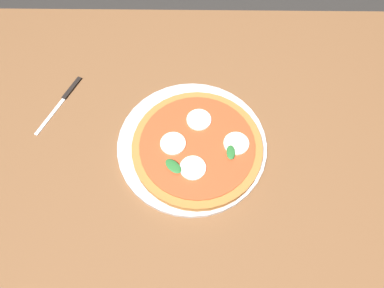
% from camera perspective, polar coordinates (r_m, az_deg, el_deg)
% --- Properties ---
extents(ground_plane, '(6.00, 6.00, 0.00)m').
position_cam_1_polar(ground_plane, '(1.54, 0.97, -14.22)').
color(ground_plane, '#2D2B28').
extents(dining_table, '(1.56, 0.99, 0.72)m').
position_cam_1_polar(dining_table, '(0.93, 1.55, -4.75)').
color(dining_table, brown).
rests_on(dining_table, ground_plane).
extents(serving_tray, '(0.35, 0.35, 0.01)m').
position_cam_1_polar(serving_tray, '(0.87, 0.00, -0.12)').
color(serving_tray, silver).
rests_on(serving_tray, dining_table).
extents(pizza, '(0.30, 0.30, 0.03)m').
position_cam_1_polar(pizza, '(0.84, 0.83, -0.47)').
color(pizza, '#B27033').
rests_on(pizza, serving_tray).
extents(knife, '(0.09, 0.18, 0.01)m').
position_cam_1_polar(knife, '(1.00, -19.25, 6.83)').
color(knife, black).
rests_on(knife, dining_table).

